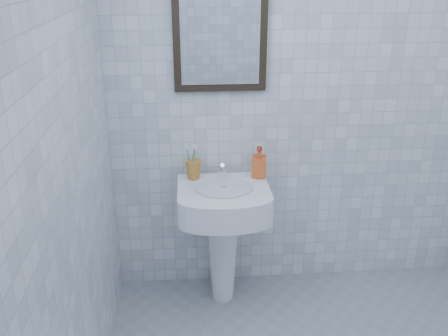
{
  "coord_description": "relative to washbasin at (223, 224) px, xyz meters",
  "views": [
    {
      "loc": [
        -0.66,
        -1.51,
        1.9
      ],
      "look_at": [
        -0.48,
        0.86,
        0.91
      ],
      "focal_mm": 40.0,
      "sensor_mm": 36.0,
      "label": 1
    }
  ],
  "objects": [
    {
      "name": "soap_dispenser",
      "position": [
        0.21,
        0.1,
        0.33
      ],
      "size": [
        0.09,
        0.09,
        0.18
      ],
      "primitive_type": "imported",
      "rotation": [
        0.0,
        0.0,
        -0.18
      ],
      "color": "red",
      "rests_on": "washbasin"
    },
    {
      "name": "wall_back",
      "position": [
        0.47,
        0.22,
        0.73
      ],
      "size": [
        2.2,
        0.02,
        2.5
      ],
      "primitive_type": "cube",
      "color": "white",
      "rests_on": "ground"
    },
    {
      "name": "faucet",
      "position": [
        -0.0,
        0.09,
        0.29
      ],
      "size": [
        0.04,
        0.09,
        0.1
      ],
      "color": "white",
      "rests_on": "washbasin"
    },
    {
      "name": "wall_left",
      "position": [
        -0.63,
        -0.98,
        0.73
      ],
      "size": [
        0.02,
        2.4,
        2.5
      ],
      "primitive_type": "cube",
      "color": "white",
      "rests_on": "ground"
    },
    {
      "name": "wall_mirror",
      "position": [
        0.0,
        0.2,
        1.03
      ],
      "size": [
        0.5,
        0.04,
        0.62
      ],
      "color": "black",
      "rests_on": "wall_back"
    },
    {
      "name": "washbasin",
      "position": [
        0.0,
        0.0,
        0.0
      ],
      "size": [
        0.5,
        0.37,
        0.77
      ],
      "color": "white",
      "rests_on": "ground"
    },
    {
      "name": "toothbrush_cup",
      "position": [
        -0.16,
        0.1,
        0.3
      ],
      "size": [
        0.1,
        0.1,
        0.11
      ],
      "primitive_type": null,
      "rotation": [
        0.0,
        0.0,
        0.08
      ],
      "color": "#BB7B2A",
      "rests_on": "washbasin"
    }
  ]
}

